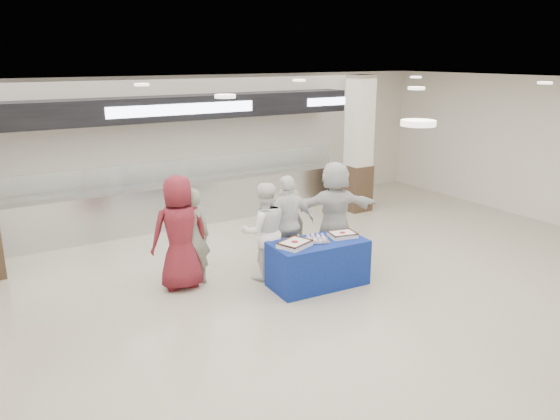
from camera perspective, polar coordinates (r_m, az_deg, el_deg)
ground at (r=7.99m, az=4.78°, el=-11.12°), size 14.00×14.00×0.00m
serving_line at (r=12.14m, az=-10.33°, el=3.90°), size 8.70×0.85×2.80m
column_right at (r=13.07m, az=8.22°, el=6.49°), size 0.55×0.55×3.20m
display_table at (r=8.89m, az=3.98°, el=-5.57°), size 1.60×0.88×0.75m
sheet_cake_left at (r=8.50m, az=1.55°, el=-3.52°), size 0.58×0.51×0.10m
sheet_cake_right at (r=9.01m, az=6.54°, el=-2.51°), size 0.48×0.41×0.09m
cupcake_tray at (r=8.77m, az=3.83°, el=-3.04°), size 0.49×0.45×0.06m
civilian_maroon at (r=8.74m, az=-10.44°, el=-2.35°), size 0.97×0.69×1.85m
soldier_a at (r=8.91m, az=-9.18°, el=-2.76°), size 0.66×0.50×1.61m
chef_tall at (r=9.00m, az=-1.68°, el=-2.24°), size 0.93×0.80×1.65m
chef_short at (r=9.32m, az=0.87°, el=-1.46°), size 1.01×0.47×1.69m
soldier_b at (r=9.50m, az=0.81°, el=-1.92°), size 1.06×0.83×1.43m
civilian_white at (r=9.99m, az=5.70°, el=0.02°), size 1.76×1.13×1.81m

